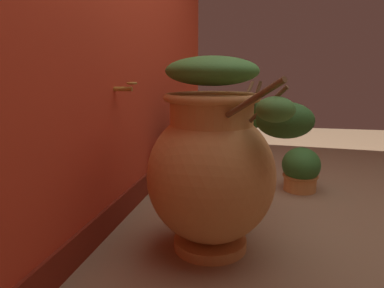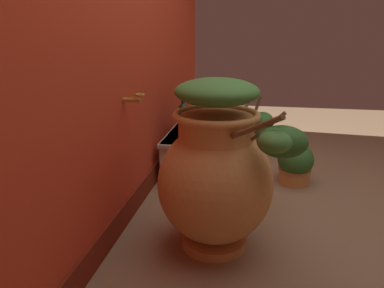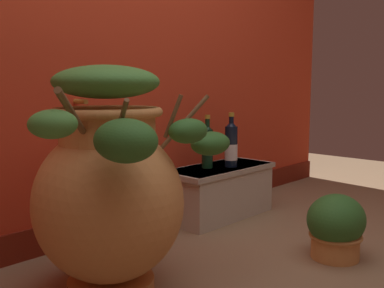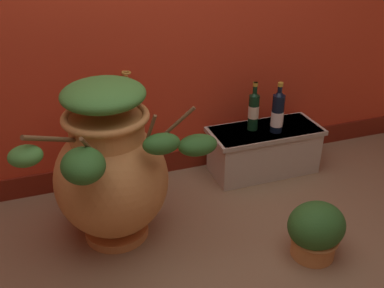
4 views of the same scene
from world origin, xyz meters
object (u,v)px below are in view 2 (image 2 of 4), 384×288
at_px(wine_bottle_left, 196,115).
at_px(wine_bottle_middle, 183,117).
at_px(potted_shrub, 295,163).
at_px(terracotta_urn, 218,171).

bearing_deg(wine_bottle_left, wine_bottle_middle, 148.54).
distance_m(wine_bottle_left, wine_bottle_middle, 0.15).
height_order(wine_bottle_left, wine_bottle_middle, wine_bottle_left).
xyz_separation_m(wine_bottle_middle, potted_shrub, (-0.06, -0.87, -0.31)).
distance_m(terracotta_urn, wine_bottle_left, 1.17).
bearing_deg(wine_bottle_left, terracotta_urn, -165.09).
height_order(wine_bottle_middle, potted_shrub, wine_bottle_middle).
xyz_separation_m(wine_bottle_left, potted_shrub, (-0.19, -0.79, -0.30)).
xyz_separation_m(terracotta_urn, potted_shrub, (0.94, -0.49, -0.27)).
bearing_deg(wine_bottle_middle, wine_bottle_left, -31.46).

